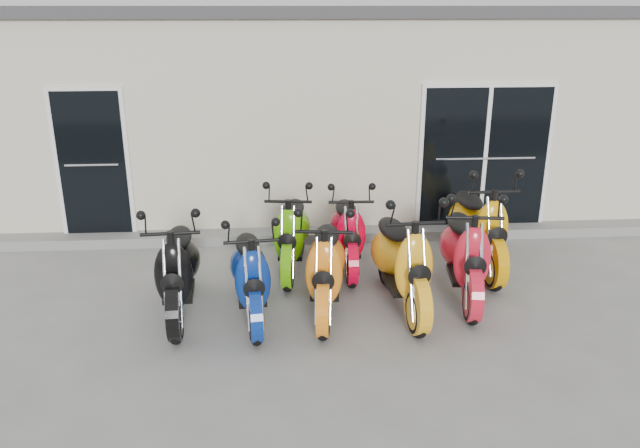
{
  "coord_description": "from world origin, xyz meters",
  "views": [
    {
      "loc": [
        -0.51,
        -6.85,
        3.38
      ],
      "look_at": [
        0.0,
        0.6,
        0.75
      ],
      "focal_mm": 35.0,
      "sensor_mm": 36.0,
      "label": 1
    }
  ],
  "objects_px": {
    "scooter_front_black": "(177,257)",
    "scooter_front_orange_b": "(402,248)",
    "scooter_front_red": "(465,241)",
    "scooter_front_blue": "(250,263)",
    "scooter_back_yellow": "(479,216)",
    "scooter_front_orange_a": "(326,255)",
    "scooter_back_green": "(291,223)",
    "scooter_back_red": "(348,222)"
  },
  "relations": [
    {
      "from": "scooter_front_black",
      "to": "scooter_front_orange_b",
      "type": "height_order",
      "value": "scooter_front_orange_b"
    },
    {
      "from": "scooter_front_red",
      "to": "scooter_front_orange_b",
      "type": "bearing_deg",
      "value": -157.88
    },
    {
      "from": "scooter_front_blue",
      "to": "scooter_back_yellow",
      "type": "relative_size",
      "value": 0.89
    },
    {
      "from": "scooter_front_black",
      "to": "scooter_front_orange_b",
      "type": "bearing_deg",
      "value": -4.28
    },
    {
      "from": "scooter_front_black",
      "to": "scooter_front_red",
      "type": "distance_m",
      "value": 3.37
    },
    {
      "from": "scooter_front_red",
      "to": "scooter_front_orange_a",
      "type": "bearing_deg",
      "value": -164.64
    },
    {
      "from": "scooter_front_blue",
      "to": "scooter_back_yellow",
      "type": "bearing_deg",
      "value": 15.8
    },
    {
      "from": "scooter_back_green",
      "to": "scooter_back_yellow",
      "type": "relative_size",
      "value": 0.91
    },
    {
      "from": "scooter_back_yellow",
      "to": "scooter_front_blue",
      "type": "bearing_deg",
      "value": -159.23
    },
    {
      "from": "scooter_front_red",
      "to": "scooter_back_yellow",
      "type": "xyz_separation_m",
      "value": [
        0.43,
        0.86,
        0.02
      ]
    },
    {
      "from": "scooter_front_black",
      "to": "scooter_back_red",
      "type": "bearing_deg",
      "value": 25.79
    },
    {
      "from": "scooter_front_black",
      "to": "scooter_front_blue",
      "type": "height_order",
      "value": "scooter_front_black"
    },
    {
      "from": "scooter_front_blue",
      "to": "scooter_front_red",
      "type": "distance_m",
      "value": 2.56
    },
    {
      "from": "scooter_front_red",
      "to": "scooter_back_yellow",
      "type": "bearing_deg",
      "value": 70.51
    },
    {
      "from": "scooter_front_orange_b",
      "to": "scooter_back_green",
      "type": "relative_size",
      "value": 1.09
    },
    {
      "from": "scooter_front_black",
      "to": "scooter_front_blue",
      "type": "distance_m",
      "value": 0.83
    },
    {
      "from": "scooter_front_black",
      "to": "scooter_front_orange_a",
      "type": "relative_size",
      "value": 1.01
    },
    {
      "from": "scooter_back_green",
      "to": "scooter_front_orange_a",
      "type": "bearing_deg",
      "value": -67.06
    },
    {
      "from": "scooter_front_black",
      "to": "scooter_back_green",
      "type": "distance_m",
      "value": 1.75
    },
    {
      "from": "scooter_front_black",
      "to": "scooter_back_yellow",
      "type": "distance_m",
      "value": 3.94
    },
    {
      "from": "scooter_front_blue",
      "to": "scooter_front_red",
      "type": "relative_size",
      "value": 0.92
    },
    {
      "from": "scooter_front_orange_a",
      "to": "scooter_back_green",
      "type": "xyz_separation_m",
      "value": [
        -0.36,
        1.19,
        -0.02
      ]
    },
    {
      "from": "scooter_front_orange_b",
      "to": "scooter_front_red",
      "type": "xyz_separation_m",
      "value": [
        0.81,
        0.21,
        -0.02
      ]
    },
    {
      "from": "scooter_front_black",
      "to": "scooter_back_red",
      "type": "xyz_separation_m",
      "value": [
        2.07,
        1.18,
        -0.05
      ]
    },
    {
      "from": "scooter_front_black",
      "to": "scooter_front_red",
      "type": "relative_size",
      "value": 0.98
    },
    {
      "from": "scooter_back_green",
      "to": "scooter_back_yellow",
      "type": "height_order",
      "value": "scooter_back_yellow"
    },
    {
      "from": "scooter_front_orange_a",
      "to": "scooter_front_red",
      "type": "bearing_deg",
      "value": 14.76
    },
    {
      "from": "scooter_front_orange_a",
      "to": "scooter_front_orange_b",
      "type": "relative_size",
      "value": 0.94
    },
    {
      "from": "scooter_front_red",
      "to": "scooter_back_red",
      "type": "bearing_deg",
      "value": 150.01
    },
    {
      "from": "scooter_front_black",
      "to": "scooter_back_yellow",
      "type": "xyz_separation_m",
      "value": [
        3.79,
        1.06,
        0.04
      ]
    },
    {
      "from": "scooter_front_black",
      "to": "scooter_back_yellow",
      "type": "bearing_deg",
      "value": 11.62
    },
    {
      "from": "scooter_front_orange_a",
      "to": "scooter_back_yellow",
      "type": "distance_m",
      "value": 2.39
    },
    {
      "from": "scooter_front_blue",
      "to": "scooter_front_red",
      "type": "bearing_deg",
      "value": 1.41
    },
    {
      "from": "scooter_front_blue",
      "to": "scooter_front_orange_a",
      "type": "relative_size",
      "value": 0.95
    },
    {
      "from": "scooter_front_black",
      "to": "scooter_front_orange_a",
      "type": "bearing_deg",
      "value": -5.34
    },
    {
      "from": "scooter_front_black",
      "to": "scooter_back_yellow",
      "type": "relative_size",
      "value": 0.95
    },
    {
      "from": "scooter_front_blue",
      "to": "scooter_back_yellow",
      "type": "height_order",
      "value": "scooter_back_yellow"
    },
    {
      "from": "scooter_front_orange_a",
      "to": "scooter_front_orange_b",
      "type": "bearing_deg",
      "value": 8.37
    },
    {
      "from": "scooter_front_orange_b",
      "to": "scooter_back_green",
      "type": "distance_m",
      "value": 1.7
    },
    {
      "from": "scooter_front_blue",
      "to": "scooter_front_orange_a",
      "type": "height_order",
      "value": "scooter_front_orange_a"
    },
    {
      "from": "scooter_front_orange_b",
      "to": "scooter_back_yellow",
      "type": "xyz_separation_m",
      "value": [
        1.24,
        1.07,
        0.01
      ]
    },
    {
      "from": "scooter_front_black",
      "to": "scooter_back_red",
      "type": "relative_size",
      "value": 1.08
    }
  ]
}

